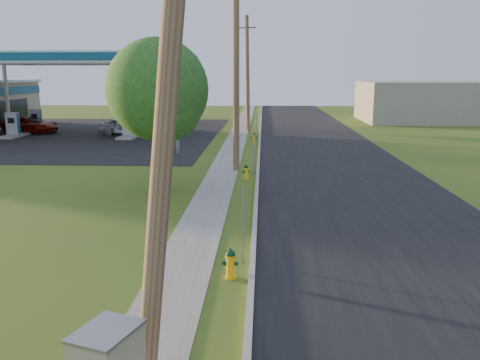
% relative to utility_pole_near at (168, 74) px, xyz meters
% --- Properties ---
extents(ground_plane, '(140.00, 140.00, 0.00)m').
position_rel_utility_pole_near_xyz_m(ground_plane, '(0.60, 1.00, -4.80)').
color(ground_plane, '#3A561C').
rests_on(ground_plane, ground).
extents(road, '(8.00, 120.00, 0.02)m').
position_rel_utility_pole_near_xyz_m(road, '(5.10, 11.00, -4.79)').
color(road, black).
rests_on(road, ground).
extents(curb, '(0.15, 120.00, 0.15)m').
position_rel_utility_pole_near_xyz_m(curb, '(1.10, 11.00, -4.73)').
color(curb, '#A19F93').
rests_on(curb, ground).
extents(sidewalk, '(1.50, 120.00, 0.03)m').
position_rel_utility_pole_near_xyz_m(sidewalk, '(-0.65, 11.00, -4.79)').
color(sidewalk, gray).
rests_on(sidewalk, ground).
extents(forecourt, '(26.00, 28.00, 0.02)m').
position_rel_utility_pole_near_xyz_m(forecourt, '(-15.40, 33.00, -4.79)').
color(forecourt, black).
rests_on(forecourt, ground).
extents(utility_pole_near, '(1.40, 0.32, 9.48)m').
position_rel_utility_pole_near_xyz_m(utility_pole_near, '(0.00, 0.00, 0.00)').
color(utility_pole_near, brown).
rests_on(utility_pole_near, ground).
extents(utility_pole_mid, '(1.40, 0.32, 9.80)m').
position_rel_utility_pole_near_xyz_m(utility_pole_mid, '(-0.00, 18.00, 0.15)').
color(utility_pole_mid, brown).
rests_on(utility_pole_mid, ground).
extents(utility_pole_far, '(1.40, 0.32, 9.50)m').
position_rel_utility_pole_near_xyz_m(utility_pole_far, '(-0.00, 36.00, 0.00)').
color(utility_pole_far, brown).
rests_on(utility_pole_far, ground).
extents(sign_post_near, '(0.05, 0.04, 2.00)m').
position_rel_utility_pole_near_xyz_m(sign_post_near, '(0.85, 5.20, -3.80)').
color(sign_post_near, gray).
rests_on(sign_post_near, ground).
extents(sign_post_mid, '(0.05, 0.04, 2.00)m').
position_rel_utility_pole_near_xyz_m(sign_post_mid, '(0.85, 17.00, -3.80)').
color(sign_post_mid, gray).
rests_on(sign_post_mid, ground).
extents(sign_post_far, '(0.05, 0.04, 2.00)m').
position_rel_utility_pole_near_xyz_m(sign_post_far, '(0.85, 29.20, -3.80)').
color(sign_post_far, gray).
rests_on(sign_post_far, ground).
extents(gas_canopy, '(18.18, 9.18, 6.40)m').
position_rel_utility_pole_near_xyz_m(gas_canopy, '(-13.40, 33.00, 1.09)').
color(gas_canopy, silver).
rests_on(gas_canopy, ground).
extents(fuel_pump_nw, '(1.20, 3.20, 1.90)m').
position_rel_utility_pole_near_xyz_m(fuel_pump_nw, '(-17.90, 31.00, -4.08)').
color(fuel_pump_nw, '#A19F93').
rests_on(fuel_pump_nw, ground).
extents(fuel_pump_ne, '(1.20, 3.20, 1.90)m').
position_rel_utility_pole_near_xyz_m(fuel_pump_ne, '(-8.90, 31.00, -4.08)').
color(fuel_pump_ne, '#A19F93').
rests_on(fuel_pump_ne, ground).
extents(fuel_pump_sw, '(1.20, 3.20, 1.90)m').
position_rel_utility_pole_near_xyz_m(fuel_pump_sw, '(-17.90, 35.00, -4.08)').
color(fuel_pump_sw, '#A19F93').
rests_on(fuel_pump_sw, ground).
extents(fuel_pump_se, '(1.20, 3.20, 1.90)m').
position_rel_utility_pole_near_xyz_m(fuel_pump_se, '(-8.90, 35.00, -4.08)').
color(fuel_pump_se, '#A19F93').
rests_on(fuel_pump_se, ground).
extents(price_pylon, '(0.34, 2.04, 6.85)m').
position_rel_utility_pole_near_xyz_m(price_pylon, '(-3.90, 23.50, 0.63)').
color(price_pylon, gray).
rests_on(price_pylon, ground).
extents(distant_building, '(14.00, 10.00, 4.00)m').
position_rel_utility_pole_near_xyz_m(distant_building, '(18.60, 46.00, -2.80)').
color(distant_building, gray).
rests_on(distant_building, ground).
extents(tree_verge, '(4.12, 4.12, 6.24)m').
position_rel_utility_pole_near_xyz_m(tree_verge, '(-2.81, 13.19, -0.79)').
color(tree_verge, '#3E291C').
rests_on(tree_verge, ground).
extents(tree_lot, '(4.52, 4.52, 6.86)m').
position_rel_utility_pole_near_xyz_m(tree_lot, '(-7.02, 41.99, -0.39)').
color(tree_lot, '#3E291C').
rests_on(tree_lot, ground).
extents(hydrant_near, '(0.39, 0.35, 0.75)m').
position_rel_utility_pole_near_xyz_m(hydrant_near, '(0.59, 4.19, -4.44)').
color(hydrant_near, yellow).
rests_on(hydrant_near, ground).
extents(hydrant_mid, '(0.35, 0.32, 0.68)m').
position_rel_utility_pole_near_xyz_m(hydrant_mid, '(0.57, 15.89, -4.47)').
color(hydrant_mid, yellow).
rests_on(hydrant_mid, ground).
extents(hydrant_far, '(0.42, 0.38, 0.82)m').
position_rel_utility_pole_near_xyz_m(hydrant_far, '(0.71, 28.08, -4.40)').
color(hydrant_far, yellow).
rests_on(hydrant_far, ground).
extents(car_red, '(5.27, 3.72, 1.34)m').
position_rel_utility_pole_near_xyz_m(car_red, '(-17.81, 33.78, -4.14)').
color(car_red, '#6F1006').
rests_on(car_red, ground).
extents(car_silver, '(4.10, 1.92, 1.36)m').
position_rel_utility_pole_near_xyz_m(car_silver, '(-9.73, 32.91, -4.13)').
color(car_silver, '#A9ACB0').
rests_on(car_silver, ground).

